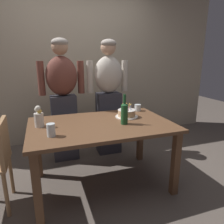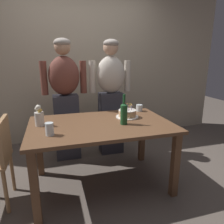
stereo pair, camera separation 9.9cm
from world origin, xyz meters
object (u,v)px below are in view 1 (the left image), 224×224
(water_glass_near, at_px, (51,130))
(person_woman_cardigan, at_px, (108,96))
(birthday_cake, at_px, (127,114))
(person_man_bearded, at_px, (63,99))
(water_glass_far, at_px, (138,108))
(wine_bottle, at_px, (124,113))
(flower_vase, at_px, (39,118))

(water_glass_near, relative_size, person_woman_cardigan, 0.07)
(birthday_cake, relative_size, person_man_bearded, 0.16)
(person_man_bearded, bearing_deg, water_glass_far, 153.81)
(person_man_bearded, xyz_separation_m, person_woman_cardigan, (0.65, 0.00, 0.00))
(water_glass_near, xyz_separation_m, wine_bottle, (0.75, 0.11, 0.07))
(birthday_cake, height_order, person_woman_cardigan, person_woman_cardigan)
(person_man_bearded, bearing_deg, birthday_cake, 134.59)
(water_glass_near, distance_m, wine_bottle, 0.76)
(flower_vase, distance_m, person_man_bearded, 0.77)
(birthday_cake, height_order, flower_vase, flower_vase)
(birthday_cake, height_order, wine_bottle, wine_bottle)
(water_glass_far, bearing_deg, birthday_cake, -138.37)
(water_glass_far, bearing_deg, person_woman_cardigan, 119.99)
(person_man_bearded, bearing_deg, flower_vase, 65.74)
(birthday_cake, distance_m, water_glass_far, 0.33)
(water_glass_far, height_order, person_woman_cardigan, person_woman_cardigan)
(wine_bottle, distance_m, person_woman_cardigan, 0.90)
(water_glass_far, xyz_separation_m, person_man_bearded, (-0.91, 0.45, 0.09))
(birthday_cake, bearing_deg, water_glass_far, 41.63)
(birthday_cake, xyz_separation_m, person_woman_cardigan, (-0.01, 0.67, 0.09))
(water_glass_far, xyz_separation_m, flower_vase, (-1.22, -0.25, 0.05))
(water_glass_near, xyz_separation_m, flower_vase, (-0.10, 0.31, 0.03))
(water_glass_near, distance_m, person_woman_cardigan, 1.33)
(water_glass_near, bearing_deg, person_woman_cardigan, 49.35)
(wine_bottle, height_order, flower_vase, wine_bottle)
(water_glass_far, relative_size, wine_bottle, 0.27)
(water_glass_far, xyz_separation_m, person_woman_cardigan, (-0.26, 0.45, 0.09))
(birthday_cake, relative_size, person_woman_cardigan, 0.16)
(wine_bottle, relative_size, flower_vase, 1.45)
(birthday_cake, bearing_deg, person_man_bearded, 134.59)
(water_glass_far, bearing_deg, flower_vase, -168.37)
(water_glass_near, bearing_deg, birthday_cake, 21.26)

